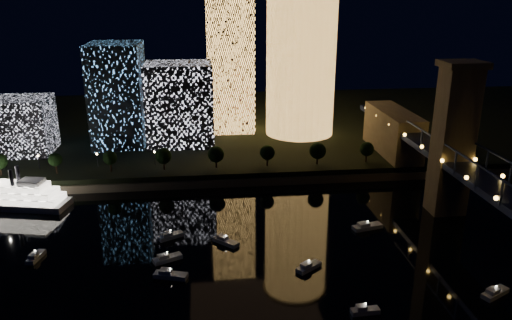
% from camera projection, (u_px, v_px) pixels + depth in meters
% --- Properties ---
extents(ground, '(520.00, 520.00, 0.00)m').
position_uv_depth(ground, '(274.00, 315.00, 113.91)').
color(ground, black).
rests_on(ground, ground).
extents(far_bank, '(420.00, 160.00, 5.00)m').
position_uv_depth(far_bank, '(231.00, 126.00, 263.68)').
color(far_bank, black).
rests_on(far_bank, ground).
extents(seawall, '(420.00, 6.00, 3.00)m').
position_uv_depth(seawall, '(243.00, 180.00, 190.60)').
color(seawall, '#6B5E4C').
rests_on(seawall, ground).
extents(tower_cylindrical, '(34.00, 34.00, 77.44)m').
position_uv_depth(tower_cylindrical, '(301.00, 51.00, 229.16)').
color(tower_cylindrical, '#FBB050').
rests_on(tower_cylindrical, far_bank).
extents(tower_rectangular, '(21.76, 21.76, 69.22)m').
position_uv_depth(tower_rectangular, '(230.00, 59.00, 237.27)').
color(tower_rectangular, '#FBB050').
rests_on(tower_rectangular, far_bank).
extents(midrise_blocks, '(119.88, 36.92, 44.27)m').
position_uv_depth(midrise_blocks, '(92.00, 106.00, 215.36)').
color(midrise_blocks, white).
rests_on(midrise_blocks, far_bank).
extents(motorboats, '(122.37, 64.90, 2.78)m').
position_uv_depth(motorboats, '(235.00, 273.00, 129.51)').
color(motorboats, silver).
rests_on(motorboats, ground).
extents(esplanade_trees, '(166.21, 6.73, 8.87)m').
position_uv_depth(esplanade_trees, '(163.00, 156.00, 190.22)').
color(esplanade_trees, black).
rests_on(esplanade_trees, far_bank).
extents(street_lamps, '(132.70, 0.70, 5.65)m').
position_uv_depth(street_lamps, '(155.00, 155.00, 195.92)').
color(street_lamps, black).
rests_on(street_lamps, far_bank).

